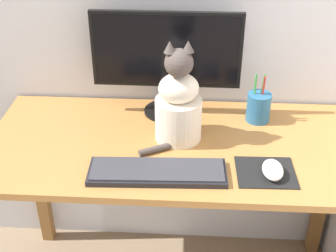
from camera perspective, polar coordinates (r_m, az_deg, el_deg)
desk at (r=1.68m, az=1.14°, el=-5.21°), size 1.33×0.61×0.75m
monitor at (r=1.69m, az=-0.20°, el=8.41°), size 0.54×0.17×0.39m
keyboard at (r=1.46m, az=-1.30°, el=-5.59°), size 0.43×0.15×0.02m
mousepad_right at (r=1.51m, az=11.82°, el=-5.54°), size 0.19×0.17×0.00m
computer_mouse_right at (r=1.49m, az=12.64°, el=-5.23°), size 0.07×0.10×0.04m
cat at (r=1.57m, az=1.20°, el=2.69°), size 0.22×0.22×0.36m
pen_cup at (r=1.75m, az=10.97°, el=2.30°), size 0.09×0.09×0.18m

